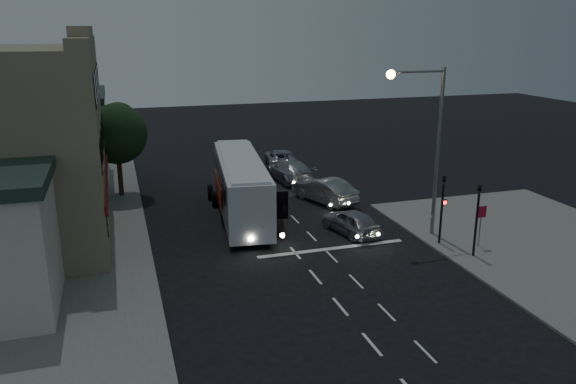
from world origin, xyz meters
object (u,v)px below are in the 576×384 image
object	(u,v)px
car_sedan_a	(325,190)
street_tree	(116,131)
car_suv	(351,222)
regulatory_sign	(481,219)
car_sedan_b	(290,171)
traffic_signal_main	(443,201)
traffic_signal_side	(477,212)
streetlight	(428,134)
car_sedan_c	(280,158)
tour_bus	(241,185)

from	to	relation	value
car_sedan_a	street_tree	world-z (taller)	street_tree
car_suv	car_sedan_a	bearing A→B (deg)	-109.57
regulatory_sign	car_sedan_b	bearing A→B (deg)	108.76
traffic_signal_main	traffic_signal_side	distance (m)	2.10
car_suv	streetlight	world-z (taller)	streetlight
car_sedan_c	streetlight	distance (m)	18.91
car_sedan_b	traffic_signal_side	bearing A→B (deg)	99.72
car_suv	car_sedan_a	xyz separation A→B (m)	(0.66, 5.95, 0.11)
regulatory_sign	street_tree	distance (m)	23.40
traffic_signal_side	car_suv	bearing A→B (deg)	131.56
traffic_signal_side	street_tree	world-z (taller)	street_tree
car_sedan_b	traffic_signal_side	distance (m)	17.32
tour_bus	streetlight	bearing A→B (deg)	-29.84
traffic_signal_side	streetlight	bearing A→B (deg)	105.70
car_sedan_b	car_sedan_c	size ratio (longest dim) A/B	1.10
traffic_signal_side	street_tree	distance (m)	23.24
tour_bus	streetlight	world-z (taller)	streetlight
regulatory_sign	streetlight	bearing A→B (deg)	128.75
car_sedan_a	car_suv	bearing A→B (deg)	63.72
traffic_signal_side	streetlight	size ratio (longest dim) A/B	0.46
car_sedan_c	streetlight	world-z (taller)	streetlight
car_sedan_a	tour_bus	bearing A→B (deg)	-9.28
car_suv	regulatory_sign	world-z (taller)	regulatory_sign
traffic_signal_side	tour_bus	bearing A→B (deg)	134.23
car_sedan_b	car_sedan_c	world-z (taller)	car_sedan_b
traffic_signal_side	streetlight	world-z (taller)	streetlight
car_suv	traffic_signal_main	size ratio (longest dim) A/B	0.99
street_tree	car_sedan_a	bearing A→B (deg)	-22.51
traffic_signal_side	street_tree	bearing A→B (deg)	135.50
tour_bus	car_sedan_b	distance (m)	8.70
car_sedan_a	car_sedan_c	size ratio (longest dim) A/B	0.98
tour_bus	car_suv	xyz separation A→B (m)	(5.16, -4.85, -1.25)
tour_bus	traffic_signal_main	xyz separation A→B (m)	(8.89, -7.87, 0.47)
car_sedan_c	car_sedan_a	bearing A→B (deg)	99.21
tour_bus	regulatory_sign	distance (m)	13.83
car_sedan_b	street_tree	distance (m)	12.73
tour_bus	car_sedan_a	bearing A→B (deg)	17.57
car_sedan_c	regulatory_sign	distance (m)	21.00
car_suv	car_sedan_c	bearing A→B (deg)	-105.82
car_suv	car_sedan_c	distance (m)	16.43
car_sedan_b	streetlight	xyz separation A→B (m)	(3.38, -13.29, 4.94)
traffic_signal_main	traffic_signal_side	world-z (taller)	same
car_suv	traffic_signal_side	xyz separation A→B (m)	(4.43, -5.00, 1.73)
tour_bus	traffic_signal_side	bearing A→B (deg)	-38.84
car_sedan_a	street_tree	distance (m)	14.27
car_sedan_a	traffic_signal_side	distance (m)	11.69
regulatory_sign	streetlight	distance (m)	5.18
regulatory_sign	car_sedan_a	bearing A→B (deg)	115.54
car_suv	car_sedan_c	world-z (taller)	car_suv
traffic_signal_main	streetlight	world-z (taller)	streetlight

